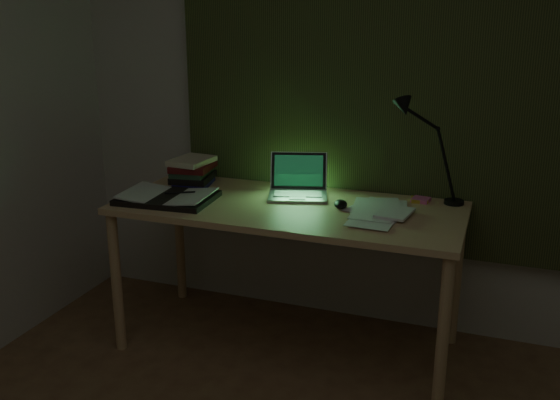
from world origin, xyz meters
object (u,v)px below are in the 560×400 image
Objects in this scene: laptop at (298,178)px; book_stack at (192,171)px; desk at (288,277)px; open_textbook at (167,197)px; loose_papers at (385,212)px; desk_lamp at (458,152)px.

laptop reaches higher than book_stack.
desk is 0.72m from open_textbook.
desk is at bearing -108.13° from laptop.
loose_papers is 0.46m from desk_lamp.
loose_papers is 0.66× the size of desk_lamp.
loose_papers is (1.07, -0.14, -0.07)m from book_stack.
desk is 0.61m from loose_papers.
desk is at bearing 9.11° from open_textbook.
open_textbook is at bearing -172.46° from laptop.
loose_papers is (1.05, 0.16, -0.01)m from open_textbook.
laptop is at bearing -2.93° from book_stack.
laptop is at bearing 88.57° from desk.
loose_papers is at bearing 4.69° from open_textbook.
desk is 3.69× the size of open_textbook.
book_stack reaches higher than open_textbook.
desk_lamp is at bearing 43.45° from loose_papers.
book_stack reaches higher than loose_papers.
loose_papers is at bearing -7.42° from book_stack.
open_textbook is (-0.59, -0.27, -0.09)m from laptop.
desk_lamp is (0.75, 0.16, 0.15)m from laptop.
book_stack is 0.70× the size of loose_papers.
desk_lamp reaches higher than open_textbook.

